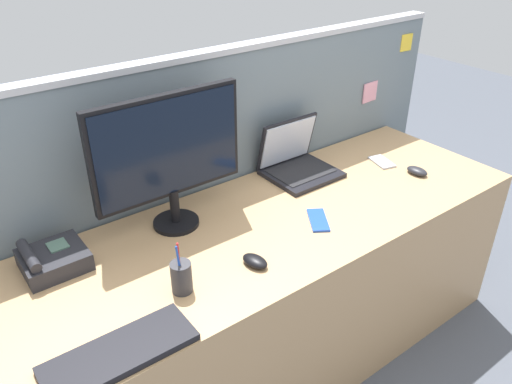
{
  "coord_description": "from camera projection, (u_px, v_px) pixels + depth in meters",
  "views": [
    {
      "loc": [
        -1.01,
        -1.28,
        1.82
      ],
      "look_at": [
        0.0,
        0.05,
        0.86
      ],
      "focal_mm": 35.54,
      "sensor_mm": 36.0,
      "label": 1
    }
  ],
  "objects": [
    {
      "name": "computer_mouse_right_hand",
      "position": [
        417.0,
        171.0,
        2.3
      ],
      "size": [
        0.07,
        0.1,
        0.03
      ],
      "primitive_type": "ellipsoid",
      "rotation": [
        0.0,
        0.0,
        0.07
      ],
      "color": "#232328",
      "rests_on": "desk"
    },
    {
      "name": "laptop",
      "position": [
        296.0,
        161.0,
        2.3
      ],
      "size": [
        0.3,
        0.28,
        0.24
      ],
      "color": "black",
      "rests_on": "desk"
    },
    {
      "name": "desk",
      "position": [
        263.0,
        297.0,
        2.14
      ],
      "size": [
        2.29,
        0.74,
        0.74
      ],
      "primitive_type": "cube",
      "color": "tan",
      "rests_on": "ground_plane"
    },
    {
      "name": "desk_phone",
      "position": [
        52.0,
        259.0,
        1.7
      ],
      "size": [
        0.21,
        0.19,
        0.1
      ],
      "color": "#232328",
      "rests_on": "desk"
    },
    {
      "name": "desktop_monitor",
      "position": [
        169.0,
        152.0,
        1.81
      ],
      "size": [
        0.58,
        0.18,
        0.52
      ],
      "color": "black",
      "rests_on": "desk"
    },
    {
      "name": "cell_phone_blue_case",
      "position": [
        318.0,
        220.0,
        1.97
      ],
      "size": [
        0.14,
        0.17,
        0.01
      ],
      "primitive_type": "cube",
      "rotation": [
        0.0,
        0.0,
        -0.58
      ],
      "color": "blue",
      "rests_on": "desk"
    },
    {
      "name": "pen_cup",
      "position": [
        181.0,
        277.0,
        1.59
      ],
      "size": [
        0.07,
        0.07,
        0.18
      ],
      "color": "#333338",
      "rests_on": "desk"
    },
    {
      "name": "cubicle_divider",
      "position": [
        208.0,
        198.0,
        2.27
      ],
      "size": [
        2.68,
        0.08,
        1.32
      ],
      "color": "slate",
      "rests_on": "ground_plane"
    },
    {
      "name": "keyboard_main",
      "position": [
        120.0,
        353.0,
        1.38
      ],
      "size": [
        0.42,
        0.16,
        0.02
      ],
      "primitive_type": "cube",
      "rotation": [
        0.0,
        0.0,
        -0.01
      ],
      "color": "black",
      "rests_on": "desk"
    },
    {
      "name": "cell_phone_silver_slab",
      "position": [
        382.0,
        162.0,
        2.41
      ],
      "size": [
        0.11,
        0.15,
        0.01
      ],
      "primitive_type": "cube",
      "rotation": [
        0.0,
        0.0,
        -0.27
      ],
      "color": "#B7BAC1",
      "rests_on": "desk"
    },
    {
      "name": "ground_plane",
      "position": [
        263.0,
        358.0,
        2.32
      ],
      "size": [
        10.0,
        10.0,
        0.0
      ],
      "primitive_type": "plane",
      "color": "#4C515B"
    },
    {
      "name": "computer_mouse_left_hand",
      "position": [
        255.0,
        261.0,
        1.73
      ],
      "size": [
        0.08,
        0.11,
        0.03
      ],
      "primitive_type": "ellipsoid",
      "rotation": [
        0.0,
        0.0,
        0.19
      ],
      "color": "black",
      "rests_on": "desk"
    }
  ]
}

